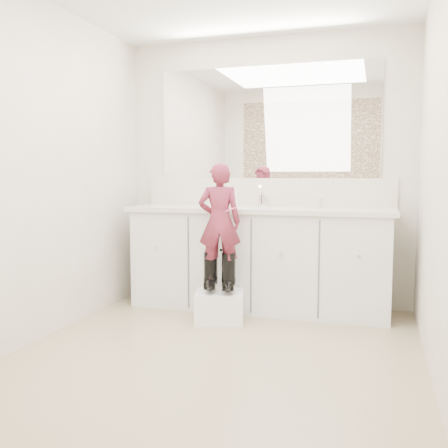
% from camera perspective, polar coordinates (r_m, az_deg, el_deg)
% --- Properties ---
extents(floor, '(3.00, 3.00, 0.00)m').
position_cam_1_polar(floor, '(3.34, -1.01, -14.86)').
color(floor, '#927B5F').
rests_on(floor, ground).
extents(wall_back, '(2.60, 0.00, 2.60)m').
position_cam_1_polar(wall_back, '(4.58, 4.85, 5.99)').
color(wall_back, beige).
rests_on(wall_back, floor).
extents(wall_front, '(2.60, 0.00, 2.60)m').
position_cam_1_polar(wall_front, '(1.77, -16.52, 6.44)').
color(wall_front, beige).
rests_on(wall_front, floor).
extents(wall_left, '(0.00, 3.00, 3.00)m').
position_cam_1_polar(wall_left, '(3.74, -20.42, 5.75)').
color(wall_left, beige).
rests_on(wall_left, floor).
extents(wall_right, '(0.00, 3.00, 3.00)m').
position_cam_1_polar(wall_right, '(2.99, 23.48, 5.77)').
color(wall_right, beige).
rests_on(wall_right, floor).
extents(vanity_cabinet, '(2.20, 0.55, 0.85)m').
position_cam_1_polar(vanity_cabinet, '(4.37, 4.00, -4.18)').
color(vanity_cabinet, silver).
rests_on(vanity_cabinet, floor).
extents(countertop, '(2.28, 0.58, 0.04)m').
position_cam_1_polar(countertop, '(4.30, 3.99, 1.63)').
color(countertop, beige).
rests_on(countertop, vanity_cabinet).
extents(backsplash, '(2.28, 0.03, 0.25)m').
position_cam_1_polar(backsplash, '(4.56, 4.79, 3.67)').
color(backsplash, beige).
rests_on(backsplash, countertop).
extents(mirror, '(2.00, 0.02, 1.00)m').
position_cam_1_polar(mirror, '(4.59, 4.86, 11.50)').
color(mirror, white).
rests_on(mirror, wall_back).
extents(dot_panel, '(2.00, 0.01, 1.20)m').
position_cam_1_polar(dot_panel, '(1.84, -16.75, 20.59)').
color(dot_panel, '#472819').
rests_on(dot_panel, wall_front).
extents(faucet, '(0.08, 0.08, 0.10)m').
position_cam_1_polar(faucet, '(4.46, 4.48, 2.67)').
color(faucet, silver).
rests_on(faucet, countertop).
extents(cup, '(0.11, 0.11, 0.09)m').
position_cam_1_polar(cup, '(4.27, 10.69, 2.41)').
color(cup, beige).
rests_on(cup, countertop).
extents(soap_bottle, '(0.10, 0.10, 0.20)m').
position_cam_1_polar(soap_bottle, '(4.33, 1.03, 3.23)').
color(soap_bottle, white).
rests_on(soap_bottle, countertop).
extents(step_stool, '(0.44, 0.40, 0.24)m').
position_cam_1_polar(step_stool, '(4.04, -0.51, -9.39)').
color(step_stool, white).
rests_on(step_stool, floor).
extents(boot_left, '(0.16, 0.23, 0.32)m').
position_cam_1_polar(boot_left, '(4.00, -1.54, -5.45)').
color(boot_left, black).
rests_on(boot_left, step_stool).
extents(boot_right, '(0.16, 0.23, 0.32)m').
position_cam_1_polar(boot_right, '(3.96, 0.53, -5.57)').
color(boot_right, black).
rests_on(boot_right, step_stool).
extents(toddler, '(0.38, 0.29, 0.92)m').
position_cam_1_polar(toddler, '(3.92, -0.52, 0.26)').
color(toddler, '#B1364D').
rests_on(toddler, step_stool).
extents(toothbrush, '(0.13, 0.04, 0.06)m').
position_cam_1_polar(toothbrush, '(3.88, 0.39, 1.54)').
color(toothbrush, '#E25889').
rests_on(toothbrush, toddler).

